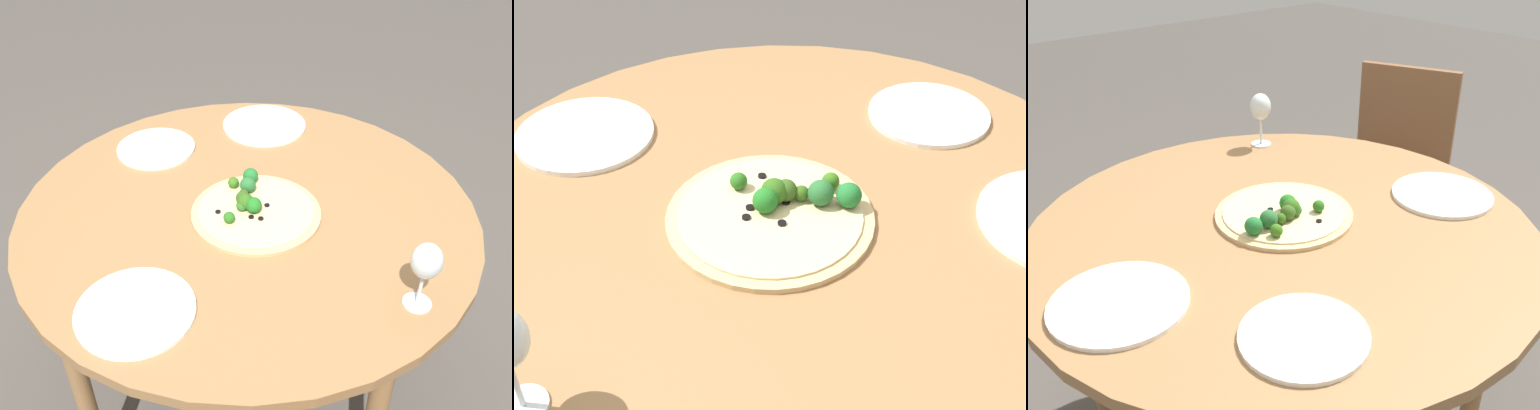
# 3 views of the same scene
# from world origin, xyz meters

# --- Properties ---
(dining_table) EXTENTS (1.20, 1.20, 0.77)m
(dining_table) POSITION_xyz_m (0.00, 0.00, 0.69)
(dining_table) COLOR olive
(dining_table) RESTS_ON ground_plane
(chair) EXTENTS (0.52, 0.52, 0.90)m
(chair) POSITION_xyz_m (0.89, 0.36, 0.50)
(chair) COLOR brown
(chair) RESTS_ON ground_plane
(pizza) EXTENTS (0.34, 0.34, 0.06)m
(pizza) POSITION_xyz_m (0.02, 0.02, 0.78)
(pizza) COLOR tan
(pizza) RESTS_ON dining_table
(wine_glass) EXTENTS (0.07, 0.07, 0.17)m
(wine_glass) POSITION_xyz_m (0.28, 0.42, 0.89)
(wine_glass) COLOR silver
(wine_glass) RESTS_ON dining_table
(plate_near) EXTENTS (0.23, 0.23, 0.01)m
(plate_near) POSITION_xyz_m (-0.24, -0.32, 0.77)
(plate_near) COLOR white
(plate_near) RESTS_ON dining_table
(plate_far) EXTENTS (0.27, 0.27, 0.01)m
(plate_far) POSITION_xyz_m (-0.43, -0.02, 0.77)
(plate_far) COLOR white
(plate_far) RESTS_ON dining_table
(plate_side) EXTENTS (0.26, 0.26, 0.01)m
(plate_side) POSITION_xyz_m (0.41, -0.17, 0.77)
(plate_side) COLOR white
(plate_side) RESTS_ON dining_table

